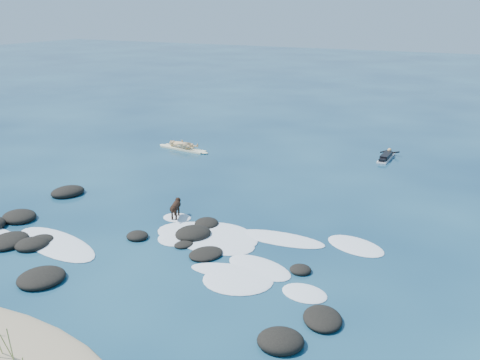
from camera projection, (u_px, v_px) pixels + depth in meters
The scene contains 6 objects.
ground at pixel (164, 232), 18.81m from camera, with size 160.00×160.00×0.00m, color #0A2642.
reef_rocks at pixel (74, 241), 17.88m from camera, with size 15.09×7.70×0.46m.
breaking_foam at pixel (187, 245), 17.79m from camera, with size 14.95×6.65×0.12m.
standing_surfer_rig at pixel (183, 136), 29.16m from camera, with size 3.39×0.91×1.92m.
paddling_surfer_rig at pixel (386, 156), 27.60m from camera, with size 1.05×2.32×0.40m.
dog at pixel (176, 206), 19.87m from camera, with size 0.53×1.10×0.72m.
Camera 1 is at (10.27, -14.16, 7.66)m, focal length 40.00 mm.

